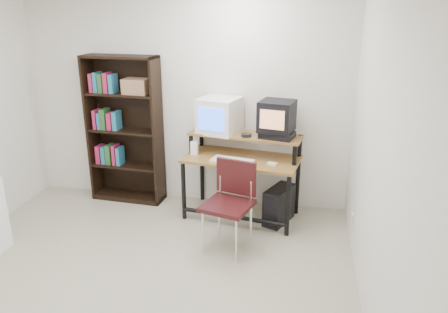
% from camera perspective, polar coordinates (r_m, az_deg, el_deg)
% --- Properties ---
extents(floor, '(4.00, 4.00, 0.01)m').
position_cam_1_polar(floor, '(4.14, -12.29, -16.58)').
color(floor, '#B0A992').
rests_on(floor, ground).
extents(back_wall, '(4.00, 0.01, 2.60)m').
position_cam_1_polar(back_wall, '(5.37, -5.10, 7.44)').
color(back_wall, silver).
rests_on(back_wall, floor).
extents(right_wall, '(0.01, 4.00, 2.60)m').
position_cam_1_polar(right_wall, '(3.30, 19.86, -1.25)').
color(right_wall, silver).
rests_on(right_wall, floor).
extents(computer_desk, '(1.38, 0.83, 0.98)m').
position_cam_1_polar(computer_desk, '(5.03, 2.39, -0.47)').
color(computer_desk, olive).
rests_on(computer_desk, floor).
extents(crt_monitor, '(0.53, 0.53, 0.41)m').
position_cam_1_polar(crt_monitor, '(5.08, -0.58, 5.39)').
color(crt_monitor, white).
rests_on(crt_monitor, computer_desk).
extents(vcr, '(0.42, 0.34, 0.08)m').
position_cam_1_polar(vcr, '(4.91, 6.94, 2.76)').
color(vcr, black).
rests_on(vcr, computer_desk).
extents(crt_tv, '(0.43, 0.42, 0.34)m').
position_cam_1_polar(crt_tv, '(4.89, 6.91, 5.26)').
color(crt_tv, black).
rests_on(crt_tv, vcr).
extents(cd_spindle, '(0.15, 0.15, 0.05)m').
position_cam_1_polar(cd_spindle, '(4.92, 2.93, 2.74)').
color(cd_spindle, '#26262B').
rests_on(cd_spindle, computer_desk).
extents(keyboard, '(0.50, 0.30, 0.03)m').
position_cam_1_polar(keyboard, '(4.87, 1.10, -0.63)').
color(keyboard, white).
rests_on(keyboard, computer_desk).
extents(mousepad, '(0.26, 0.23, 0.01)m').
position_cam_1_polar(mousepad, '(4.82, 6.20, -1.12)').
color(mousepad, black).
rests_on(mousepad, computer_desk).
extents(mouse, '(0.12, 0.09, 0.03)m').
position_cam_1_polar(mouse, '(4.79, 6.32, -1.00)').
color(mouse, white).
rests_on(mouse, mousepad).
extents(desk_speaker, '(0.08, 0.08, 0.17)m').
position_cam_1_polar(desk_speaker, '(5.10, -3.89, 1.05)').
color(desk_speaker, white).
rests_on(desk_speaker, computer_desk).
extents(pc_tower, '(0.36, 0.49, 0.42)m').
position_cam_1_polar(pc_tower, '(5.09, 7.20, -6.30)').
color(pc_tower, black).
rests_on(pc_tower, floor).
extents(school_chair, '(0.56, 0.56, 0.91)m').
position_cam_1_polar(school_chair, '(4.43, 0.88, -5.17)').
color(school_chair, black).
rests_on(school_chair, floor).
extents(bookshelf, '(0.93, 0.37, 1.83)m').
position_cam_1_polar(bookshelf, '(5.57, -12.77, 3.62)').
color(bookshelf, black).
rests_on(bookshelf, floor).
extents(wall_outlet, '(0.02, 0.08, 0.12)m').
position_cam_1_polar(wall_outlet, '(4.73, 16.37, -7.83)').
color(wall_outlet, beige).
rests_on(wall_outlet, right_wall).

